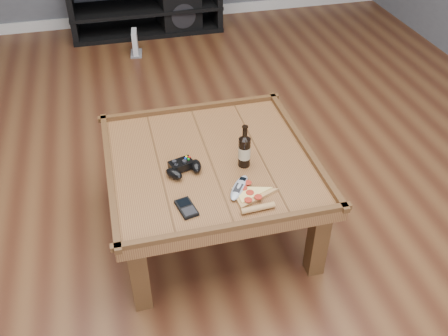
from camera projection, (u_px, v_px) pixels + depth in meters
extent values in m
plane|color=#422113|center=(212.00, 226.00, 2.72)|extent=(6.00, 6.00, 0.00)
cube|color=silver|center=(144.00, 16.00, 4.97)|extent=(5.00, 0.02, 0.10)
cube|color=#5A3219|center=(210.00, 165.00, 2.46)|extent=(1.00, 1.00, 0.06)
cube|color=#412411|center=(139.00, 276.00, 2.20)|extent=(0.08, 0.08, 0.39)
cube|color=#412411|center=(317.00, 242.00, 2.36)|extent=(0.08, 0.08, 0.39)
cube|color=#412411|center=(123.00, 163.00, 2.84)|extent=(0.08, 0.08, 0.39)
cube|color=#412411|center=(263.00, 143.00, 3.00)|extent=(0.08, 0.08, 0.39)
cube|color=#412411|center=(191.00, 108.00, 2.80)|extent=(1.03, 0.03, 0.03)
cube|color=#412411|center=(236.00, 226.00, 2.06)|extent=(1.03, 0.03, 0.03)
cube|color=#412411|center=(303.00, 144.00, 2.53)|extent=(0.03, 1.03, 0.03)
cube|color=#412411|center=(110.00, 173.00, 2.34)|extent=(0.03, 1.03, 0.03)
cube|color=black|center=(146.00, 7.00, 4.68)|extent=(1.40, 0.45, 0.03)
cube|color=black|center=(148.00, 29.00, 4.81)|extent=(1.40, 0.45, 0.04)
cube|color=black|center=(72.00, 11.00, 4.54)|extent=(0.05, 0.44, 0.50)
cylinder|color=black|center=(244.00, 152.00, 2.36)|extent=(0.06, 0.06, 0.15)
cone|color=black|center=(245.00, 137.00, 2.31)|extent=(0.06, 0.06, 0.03)
cylinder|color=black|center=(245.00, 132.00, 2.29)|extent=(0.02, 0.02, 0.05)
cylinder|color=black|center=(245.00, 127.00, 2.27)|extent=(0.03, 0.03, 0.01)
cylinder|color=tan|center=(244.00, 152.00, 2.36)|extent=(0.06, 0.06, 0.06)
cube|color=black|center=(181.00, 165.00, 2.37)|extent=(0.13, 0.10, 0.04)
ellipsoid|color=black|center=(174.00, 174.00, 2.32)|extent=(0.10, 0.10, 0.04)
ellipsoid|color=black|center=(196.00, 166.00, 2.36)|extent=(0.06, 0.10, 0.04)
cylinder|color=black|center=(174.00, 162.00, 2.35)|extent=(0.02, 0.02, 0.01)
cylinder|color=black|center=(184.00, 161.00, 2.35)|extent=(0.02, 0.02, 0.01)
cylinder|color=yellow|center=(186.00, 157.00, 2.38)|extent=(0.01, 0.01, 0.01)
cylinder|color=red|center=(189.00, 157.00, 2.38)|extent=(0.01, 0.01, 0.01)
cylinder|color=#0C33CC|center=(185.00, 159.00, 2.37)|extent=(0.01, 0.01, 0.01)
cylinder|color=#0C9919|center=(188.00, 159.00, 2.37)|extent=(0.01, 0.01, 0.01)
cylinder|color=tan|center=(258.00, 208.00, 2.14)|extent=(0.15, 0.04, 0.03)
cylinder|color=#B03216|center=(248.00, 200.00, 2.18)|extent=(0.04, 0.04, 0.00)
cylinder|color=#B03216|center=(258.00, 197.00, 2.19)|extent=(0.04, 0.04, 0.00)
cylinder|color=#B03216|center=(250.00, 192.00, 2.22)|extent=(0.04, 0.04, 0.00)
cylinder|color=#B03216|center=(243.00, 188.00, 2.24)|extent=(0.04, 0.04, 0.00)
cylinder|color=#B03216|center=(248.00, 183.00, 2.27)|extent=(0.04, 0.04, 0.00)
cube|color=black|center=(186.00, 208.00, 2.16)|extent=(0.09, 0.14, 0.02)
cube|color=black|center=(184.00, 202.00, 2.17)|extent=(0.06, 0.06, 0.00)
cube|color=black|center=(189.00, 211.00, 2.13)|extent=(0.06, 0.06, 0.00)
ellipsoid|color=#959AA2|center=(239.00, 188.00, 2.25)|extent=(0.15, 0.18, 0.03)
cube|color=black|center=(243.00, 179.00, 2.28)|extent=(0.04, 0.03, 0.00)
cube|color=black|center=(238.00, 188.00, 2.24)|extent=(0.06, 0.07, 0.00)
cube|color=black|center=(178.00, 10.00, 4.75)|extent=(0.40, 0.40, 0.37)
cylinder|color=black|center=(184.00, 16.00, 4.62)|extent=(0.23, 0.03, 0.23)
cube|color=gray|center=(136.00, 53.00, 4.40)|extent=(0.12, 0.18, 0.02)
cube|color=silver|center=(135.00, 42.00, 4.33)|extent=(0.06, 0.16, 0.20)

